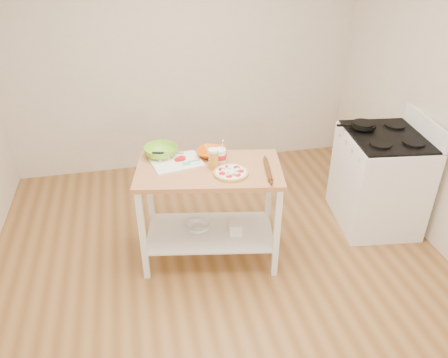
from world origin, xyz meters
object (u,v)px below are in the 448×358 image
Objects in this scene: spatula at (190,162)px; yogurt_tub at (220,156)px; cutting_board at (176,162)px; shelf_bin at (235,228)px; pizza at (231,173)px; orange_bowl at (212,153)px; gas_stove at (379,179)px; green_bowl at (161,152)px; knife at (164,153)px; beer_pint at (213,159)px; rolling_pin at (268,170)px; shelf_glass_bowl at (198,227)px; prep_island at (209,194)px; skillet at (363,125)px.

yogurt_tub is (0.24, -0.03, 0.05)m from spatula.
cutting_board is 0.78m from shelf_bin.
pizza is 0.62× the size of cutting_board.
shelf_bin is at bearing -61.93° from orange_bowl.
gas_stove is 3.92× the size of green_bowl.
knife reaches higher than spatula.
spatula is 0.22m from beer_pint.
shelf_glass_bowl is (-0.55, 0.21, -0.63)m from rolling_pin.
yogurt_tub is 0.42m from rolling_pin.
spatula is at bearing 147.48° from beer_pint.
orange_bowl is at bearing 135.91° from rolling_pin.
green_bowl reaches higher than rolling_pin.
prep_island is at bearing -27.01° from knife.
skillet is 1.28× the size of green_bowl.
skillet is 1.55m from shelf_bin.
orange_bowl is 1.12× the size of yogurt_tub.
shelf_bin is (0.54, -0.39, -0.60)m from knife.
yogurt_tub is at bearing -22.90° from cutting_board.
rolling_pin is (0.30, -0.03, 0.00)m from pizza.
knife is (-0.33, 0.31, 0.27)m from prep_island.
prep_island is at bearing -107.29° from orange_bowl.
beer_pint is 0.49× the size of rolling_pin.
knife is at bearing 40.71° from green_bowl.
skillet is 2.46× the size of spatula.
skillet is at bearing 2.33° from green_bowl.
gas_stove is at bearing 3.91° from yogurt_tub.
green_bowl reaches higher than shelf_glass_bowl.
skillet is 1.80m from cutting_board.
spatula is 1.40× the size of shelf_bin.
gas_stove is 1.38m from rolling_pin.
green_bowl is 0.83× the size of rolling_pin.
yogurt_tub is at bearing 33.17° from prep_island.
beer_pint is at bearing 158.60° from shelf_bin.
green_bowl reaches higher than orange_bowl.
gas_stove reaches higher than shelf_glass_bowl.
shelf_glass_bowl is at bearing -135.80° from orange_bowl.
spatula is at bearing 172.55° from yogurt_tub.
beer_pint is 1.58× the size of shelf_bin.
gas_stove reaches higher than skillet.
knife is (-2.04, 0.13, 0.44)m from gas_stove.
shelf_bin is (-0.23, 0.09, -0.61)m from rolling_pin.
knife is at bearing -176.26° from gas_stove.
spatula is at bearing -30.72° from knife.
rolling_pin is (-1.26, -0.35, 0.45)m from gas_stove.
beer_pint is at bearing -24.77° from knife.
cutting_board is at bearing 167.34° from yogurt_tub.
prep_island is 7.60× the size of beer_pint.
yogurt_tub reaches higher than green_bowl.
pizza is 0.30m from rolling_pin.
prep_island is at bearing -155.64° from skillet.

